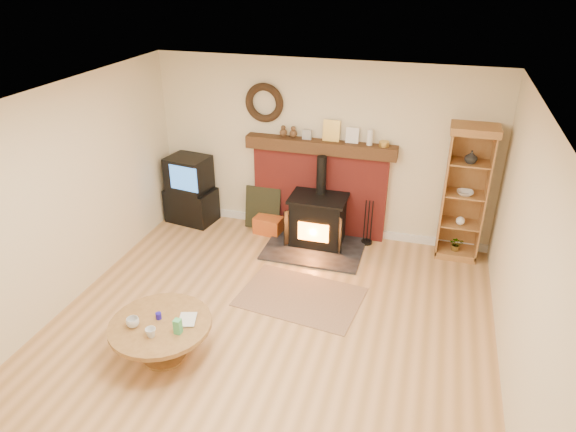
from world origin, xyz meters
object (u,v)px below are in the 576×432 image
(coffee_table, at_px, (161,330))
(wood_stove, at_px, (317,222))
(tv_unit, at_px, (190,191))
(curio_cabinet, at_px, (465,193))

(coffee_table, bearing_deg, wood_stove, 70.54)
(tv_unit, xyz_separation_m, curio_cabinet, (4.08, 0.09, 0.44))
(wood_stove, xyz_separation_m, curio_cabinet, (1.97, 0.28, 0.59))
(tv_unit, distance_m, curio_cabinet, 4.11)
(tv_unit, height_order, coffee_table, tv_unit)
(wood_stove, distance_m, tv_unit, 2.13)
(curio_cabinet, height_order, coffee_table, curio_cabinet)
(tv_unit, distance_m, coffee_table, 3.21)
(curio_cabinet, bearing_deg, wood_stove, -171.95)
(curio_cabinet, bearing_deg, tv_unit, -178.80)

